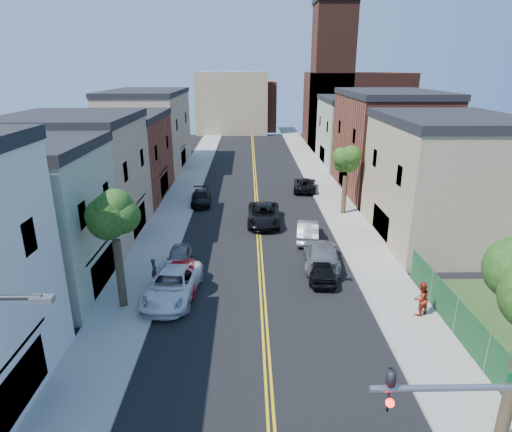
{
  "coord_description": "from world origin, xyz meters",
  "views": [
    {
      "loc": [
        -0.82,
        -7.5,
        12.87
      ],
      "look_at": [
        -0.24,
        23.88,
        2.0
      ],
      "focal_mm": 30.27,
      "sensor_mm": 36.0,
      "label": 1
    }
  ],
  "objects_px": {
    "grey_car_left": "(179,258)",
    "black_car_left": "(201,198)",
    "red_sedan": "(183,276)",
    "pedestrian_left": "(154,270)",
    "black_suv_lane": "(264,215)",
    "pedestrian_right": "(421,298)",
    "grey_car_right": "(321,254)",
    "black_car_right": "(321,269)",
    "dark_car_right_far": "(305,184)",
    "white_pickup": "(172,285)",
    "silver_car_right": "(308,231)"
  },
  "relations": [
    {
      "from": "white_pickup",
      "to": "black_suv_lane",
      "type": "bearing_deg",
      "value": 70.69
    },
    {
      "from": "white_pickup",
      "to": "black_car_left",
      "type": "xyz_separation_m",
      "value": [
        -0.2,
        18.26,
        -0.15
      ]
    },
    {
      "from": "white_pickup",
      "to": "pedestrian_left",
      "type": "bearing_deg",
      "value": 133.9
    },
    {
      "from": "red_sedan",
      "to": "black_car_left",
      "type": "relative_size",
      "value": 0.87
    },
    {
      "from": "pedestrian_left",
      "to": "grey_car_right",
      "type": "bearing_deg",
      "value": -100.44
    },
    {
      "from": "red_sedan",
      "to": "black_car_right",
      "type": "xyz_separation_m",
      "value": [
        8.67,
        0.83,
        0.05
      ]
    },
    {
      "from": "black_car_left",
      "to": "pedestrian_right",
      "type": "height_order",
      "value": "pedestrian_right"
    },
    {
      "from": "black_car_right",
      "to": "grey_car_right",
      "type": "bearing_deg",
      "value": -95.43
    },
    {
      "from": "grey_car_right",
      "to": "dark_car_right_far",
      "type": "distance_m",
      "value": 18.91
    },
    {
      "from": "grey_car_right",
      "to": "black_car_left",
      "type": "bearing_deg",
      "value": -49.9
    },
    {
      "from": "black_car_left",
      "to": "grey_car_right",
      "type": "xyz_separation_m",
      "value": [
        9.61,
        -14.09,
        0.15
      ]
    },
    {
      "from": "red_sedan",
      "to": "black_car_right",
      "type": "relative_size",
      "value": 0.96
    },
    {
      "from": "white_pickup",
      "to": "black_car_left",
      "type": "bearing_deg",
      "value": 96.08
    },
    {
      "from": "white_pickup",
      "to": "grey_car_left",
      "type": "xyz_separation_m",
      "value": [
        -0.2,
        4.05,
        -0.15
      ]
    },
    {
      "from": "grey_car_left",
      "to": "black_car_left",
      "type": "xyz_separation_m",
      "value": [
        0.0,
        14.21,
        0.0
      ]
    },
    {
      "from": "dark_car_right_far",
      "to": "black_suv_lane",
      "type": "height_order",
      "value": "black_suv_lane"
    },
    {
      "from": "black_car_left",
      "to": "black_suv_lane",
      "type": "relative_size",
      "value": 0.78
    },
    {
      "from": "red_sedan",
      "to": "black_car_left",
      "type": "xyz_separation_m",
      "value": [
        -0.63,
        16.88,
        0.01
      ]
    },
    {
      "from": "dark_car_right_far",
      "to": "pedestrian_right",
      "type": "bearing_deg",
      "value": 104.24
    },
    {
      "from": "pedestrian_right",
      "to": "black_suv_lane",
      "type": "bearing_deg",
      "value": -86.24
    },
    {
      "from": "red_sedan",
      "to": "pedestrian_left",
      "type": "relative_size",
      "value": 2.6
    },
    {
      "from": "red_sedan",
      "to": "grey_car_right",
      "type": "height_order",
      "value": "grey_car_right"
    },
    {
      "from": "pedestrian_right",
      "to": "grey_car_right",
      "type": "bearing_deg",
      "value": -80.77
    },
    {
      "from": "black_car_right",
      "to": "silver_car_right",
      "type": "height_order",
      "value": "silver_car_right"
    },
    {
      "from": "grey_car_left",
      "to": "black_car_left",
      "type": "height_order",
      "value": "black_car_left"
    },
    {
      "from": "black_car_left",
      "to": "black_suv_lane",
      "type": "height_order",
      "value": "black_suv_lane"
    },
    {
      "from": "black_suv_lane",
      "to": "black_car_right",
      "type": "bearing_deg",
      "value": -70.9
    },
    {
      "from": "pedestrian_left",
      "to": "silver_car_right",
      "type": "bearing_deg",
      "value": -79.06
    },
    {
      "from": "white_pickup",
      "to": "dark_car_right_far",
      "type": "relative_size",
      "value": 1.16
    },
    {
      "from": "grey_car_left",
      "to": "red_sedan",
      "type": "bearing_deg",
      "value": -80.35
    },
    {
      "from": "grey_car_left",
      "to": "pedestrian_left",
      "type": "xyz_separation_m",
      "value": [
        -1.2,
        -2.29,
        0.26
      ]
    },
    {
      "from": "grey_car_right",
      "to": "black_car_right",
      "type": "distance_m",
      "value": 1.99
    },
    {
      "from": "grey_car_left",
      "to": "pedestrian_left",
      "type": "distance_m",
      "value": 2.6
    },
    {
      "from": "black_car_right",
      "to": "black_suv_lane",
      "type": "bearing_deg",
      "value": -68.72
    },
    {
      "from": "black_car_right",
      "to": "dark_car_right_far",
      "type": "distance_m",
      "value": 20.89
    },
    {
      "from": "pedestrian_right",
      "to": "silver_car_right",
      "type": "bearing_deg",
      "value": -91.75
    },
    {
      "from": "red_sedan",
      "to": "grey_car_left",
      "type": "distance_m",
      "value": 2.74
    },
    {
      "from": "black_suv_lane",
      "to": "black_car_left",
      "type": "bearing_deg",
      "value": 138.0
    },
    {
      "from": "white_pickup",
      "to": "pedestrian_right",
      "type": "height_order",
      "value": "pedestrian_right"
    },
    {
      "from": "silver_car_right",
      "to": "pedestrian_right",
      "type": "distance_m",
      "value": 12.09
    },
    {
      "from": "grey_car_left",
      "to": "black_suv_lane",
      "type": "distance_m",
      "value": 10.43
    },
    {
      "from": "red_sedan",
      "to": "pedestrian_left",
      "type": "height_order",
      "value": "pedestrian_left"
    },
    {
      "from": "grey_car_left",
      "to": "pedestrian_left",
      "type": "height_order",
      "value": "pedestrian_left"
    },
    {
      "from": "black_suv_lane",
      "to": "pedestrian_left",
      "type": "height_order",
      "value": "pedestrian_left"
    },
    {
      "from": "red_sedan",
      "to": "white_pickup",
      "type": "distance_m",
      "value": 1.45
    },
    {
      "from": "black_car_left",
      "to": "pedestrian_left",
      "type": "distance_m",
      "value": 16.55
    },
    {
      "from": "black_car_left",
      "to": "dark_car_right_far",
      "type": "relative_size",
      "value": 0.91
    },
    {
      "from": "red_sedan",
      "to": "grey_car_right",
      "type": "relative_size",
      "value": 0.71
    },
    {
      "from": "red_sedan",
      "to": "pedestrian_right",
      "type": "relative_size",
      "value": 2.07
    },
    {
      "from": "grey_car_left",
      "to": "grey_car_right",
      "type": "bearing_deg",
      "value": -2.83
    }
  ]
}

